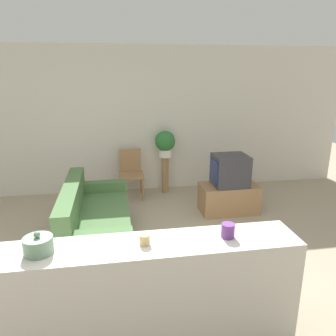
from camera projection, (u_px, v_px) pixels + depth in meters
name	position (u px, v px, depth m)	size (l,w,h in m)	color
ground_plane	(126.00, 310.00, 3.21)	(14.00, 14.00, 0.00)	tan
wall_back	(116.00, 121.00, 6.06)	(9.00, 0.06, 2.70)	beige
couch	(95.00, 224.00, 4.35)	(0.84, 1.81, 0.83)	#476B3D
tv_stand	(229.00, 198.00, 5.38)	(0.93, 0.51, 0.47)	#9E754C
television	(230.00, 170.00, 5.25)	(0.55, 0.49, 0.50)	#333338
wooden_chair	(131.00, 171.00, 5.99)	(0.44, 0.44, 0.87)	#9E754C
plant_stand	(165.00, 175.00, 6.21)	(0.13, 0.13, 0.70)	#9E754C
potted_plant	(165.00, 143.00, 6.03)	(0.38, 0.38, 0.49)	white
foreground_counter	(127.00, 298.00, 2.65)	(2.79, 0.44, 0.96)	beige
decorative_bowl	(38.00, 245.00, 2.39)	(0.22, 0.22, 0.17)	gray
candle_jar	(145.00, 239.00, 2.52)	(0.08, 0.08, 0.08)	tan
coffee_tin	(228.00, 231.00, 2.62)	(0.11, 0.11, 0.12)	#66337F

